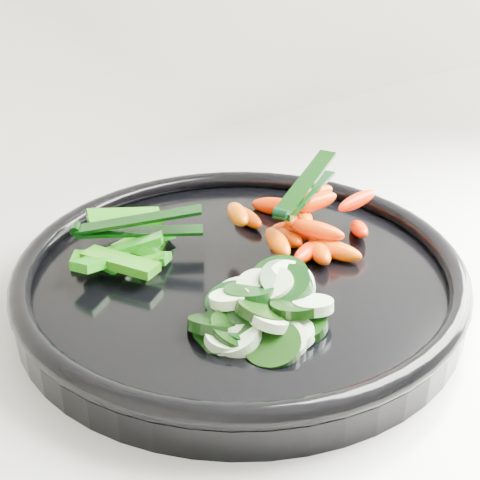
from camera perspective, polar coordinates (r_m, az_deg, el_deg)
veggie_tray at (r=0.56m, az=0.00°, el=-3.09°), size 0.41×0.41×0.04m
cucumber_pile at (r=0.50m, az=1.75°, el=-6.04°), size 0.13×0.12×0.04m
carrot_pile at (r=0.60m, az=5.27°, el=1.40°), size 0.14×0.15×0.05m
pepper_pile at (r=0.59m, az=-9.55°, el=-0.67°), size 0.12×0.12×0.04m
tong_carrot at (r=0.59m, az=5.52°, el=4.35°), size 0.11×0.06×0.02m
tong_pepper at (r=0.59m, az=-8.95°, el=1.20°), size 0.10×0.08×0.02m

